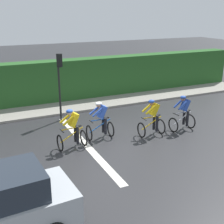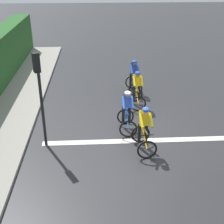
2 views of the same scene
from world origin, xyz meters
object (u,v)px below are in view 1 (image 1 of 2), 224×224
(cyclist_second, at_px, (153,118))
(traffic_light_near_crossing, at_px, (60,77))
(cyclist_fourth, at_px, (72,130))
(cyclist_lead, at_px, (183,114))
(cyclist_mid, at_px, (101,121))

(cyclist_second, relative_size, traffic_light_near_crossing, 0.50)
(cyclist_fourth, bearing_deg, cyclist_lead, 86.97)
(cyclist_lead, relative_size, traffic_light_near_crossing, 0.50)
(cyclist_mid, bearing_deg, traffic_light_near_crossing, -163.79)
(cyclist_lead, relative_size, cyclist_mid, 1.00)
(cyclist_mid, distance_m, traffic_light_near_crossing, 3.44)
(cyclist_lead, relative_size, cyclist_second, 1.00)
(cyclist_fourth, relative_size, traffic_light_near_crossing, 0.50)
(cyclist_lead, bearing_deg, traffic_light_near_crossing, -128.42)
(cyclist_lead, xyz_separation_m, cyclist_second, (-0.05, -1.63, 0.00))
(cyclist_second, relative_size, cyclist_mid, 1.00)
(cyclist_fourth, bearing_deg, traffic_light_near_crossing, 171.10)
(cyclist_lead, relative_size, cyclist_fourth, 1.00)
(cyclist_second, distance_m, traffic_light_near_crossing, 4.99)
(cyclist_lead, xyz_separation_m, traffic_light_near_crossing, (-3.72, -4.69, 1.43))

